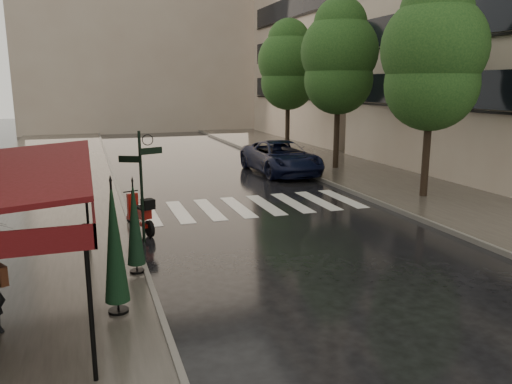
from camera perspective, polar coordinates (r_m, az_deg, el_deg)
ground at (r=11.76m, az=-5.08°, el=-9.36°), size 120.00×120.00×0.00m
sidewalk_near at (r=23.12m, az=-23.35°, el=0.60°), size 6.00×60.00×0.12m
sidewalk_far at (r=26.36m, az=10.49°, el=2.73°), size 5.50×60.00×0.12m
curb_near at (r=23.06m, az=-15.80°, el=1.16°), size 0.12×60.00×0.16m
curb_far at (r=25.11m, az=4.90°, el=2.46°), size 0.12×60.00×0.16m
crosswalk at (r=18.06m, az=-0.48°, el=-1.59°), size 7.85×3.20×0.01m
signpost at (r=13.93m, az=-12.97°, el=1.63°), size 1.17×0.29×3.10m
haussmann_far at (r=41.59m, az=9.04°, el=18.90°), size 8.00×16.00×18.50m
backdrop_building at (r=49.29m, az=-12.95°, el=18.56°), size 22.00×6.00×20.00m
tree_near at (r=19.83m, az=19.60°, el=14.44°), size 3.80×3.80×7.99m
tree_mid at (r=25.68m, az=9.47°, el=14.91°), size 3.80×3.80×8.34m
tree_far at (r=32.09m, az=3.71°, el=14.24°), size 3.80×3.80×8.16m
scooter at (r=15.14m, az=-13.04°, el=-2.56°), size 0.81×1.70×1.16m
parked_car at (r=24.64m, az=2.85°, el=3.98°), size 2.75×5.74×1.58m
parasol_front at (r=9.51m, az=-15.89°, el=-5.48°), size 0.46×0.46×2.58m
parasol_back at (r=11.48m, az=-13.71°, el=-3.46°), size 0.40×0.40×2.16m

